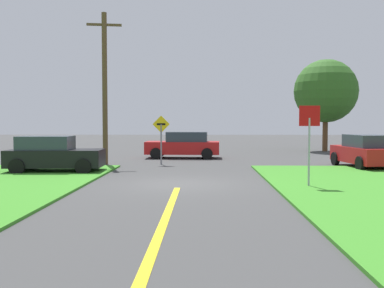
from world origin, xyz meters
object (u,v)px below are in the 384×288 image
at_px(stop_sign, 309,131).
at_px(direction_sign, 161,134).
at_px(car_approaching_junction, 184,145).
at_px(car_on_crossroad, 367,151).
at_px(parked_car_near_building, 53,154).
at_px(oak_tree_left, 326,91).
at_px(utility_pole_mid, 105,86).

height_order(stop_sign, direction_sign, stop_sign).
distance_m(stop_sign, car_approaching_junction, 13.24).
bearing_deg(direction_sign, car_on_crossroad, -7.89).
height_order(car_approaching_junction, parked_car_near_building, same).
xyz_separation_m(stop_sign, oak_tree_left, (5.71, 18.95, 2.62)).
height_order(stop_sign, utility_pole_mid, utility_pole_mid).
bearing_deg(direction_sign, car_approaching_junction, 76.67).
relative_size(utility_pole_mid, oak_tree_left, 1.14).
bearing_deg(utility_pole_mid, car_on_crossroad, -6.48).
bearing_deg(oak_tree_left, stop_sign, -106.78).
xyz_separation_m(car_approaching_junction, oak_tree_left, (10.51, 6.66, 3.75)).
distance_m(stop_sign, car_on_crossroad, 8.05).
height_order(utility_pole_mid, oak_tree_left, utility_pole_mid).
xyz_separation_m(stop_sign, car_approaching_junction, (-4.79, 12.29, -1.13)).
distance_m(parked_car_near_building, car_on_crossroad, 14.81).
height_order(parked_car_near_building, direction_sign, direction_sign).
xyz_separation_m(car_on_crossroad, utility_pole_mid, (-13.16, 1.49, 3.31)).
bearing_deg(car_approaching_junction, parked_car_near_building, 57.81).
relative_size(parked_car_near_building, oak_tree_left, 0.60).
xyz_separation_m(parked_car_near_building, direction_sign, (4.44, 3.76, 0.80)).
relative_size(car_on_crossroad, oak_tree_left, 0.61).
bearing_deg(stop_sign, parked_car_near_building, -18.84).
bearing_deg(car_approaching_junction, utility_pole_mid, 48.34).
bearing_deg(parked_car_near_building, car_approaching_junction, 53.20).
xyz_separation_m(stop_sign, parked_car_near_building, (-10.23, 4.31, -1.14)).
distance_m(car_approaching_junction, direction_sign, 4.42).
relative_size(parked_car_near_building, car_on_crossroad, 0.98).
bearing_deg(oak_tree_left, car_approaching_junction, -147.64).
bearing_deg(car_on_crossroad, utility_pole_mid, 76.63).
bearing_deg(car_approaching_junction, car_on_crossroad, 150.51).
bearing_deg(parked_car_near_building, direction_sign, 37.72).
relative_size(car_approaching_junction, car_on_crossroad, 1.08).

